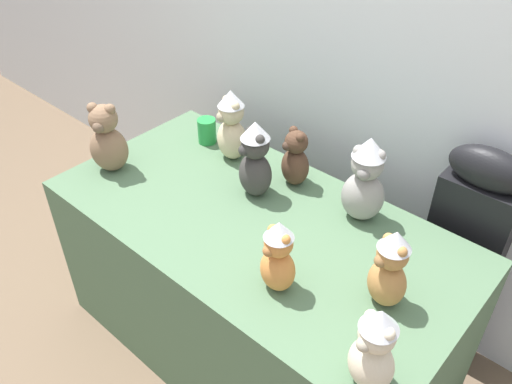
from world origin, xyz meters
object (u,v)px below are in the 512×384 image
object	(u,v)px
instrument_case	(459,259)
teddy_bear_charcoal	(255,160)
teddy_bear_cream	(374,350)
party_cup_green	(207,131)
teddy_bear_caramel	(389,269)
display_table	(256,287)
teddy_bear_sand	(231,126)
teddy_bear_ash	(365,180)
teddy_bear_cocoa	(295,159)
teddy_bear_mocha	(107,140)
teddy_bear_ginger	(278,257)

from	to	relation	value
instrument_case	teddy_bear_charcoal	bearing A→B (deg)	-149.61
teddy_bear_charcoal	teddy_bear_cream	xyz separation A→B (m)	(0.76, -0.41, -0.02)
party_cup_green	teddy_bear_caramel	bearing A→B (deg)	-15.03
teddy_bear_cream	party_cup_green	distance (m)	1.29
display_table	teddy_bear_sand	bearing A→B (deg)	145.53
instrument_case	teddy_bear_caramel	distance (m)	0.66
teddy_bear_ash	teddy_bear_cocoa	bearing A→B (deg)	160.32
teddy_bear_charcoal	instrument_case	bearing A→B (deg)	52.24
instrument_case	teddy_bear_cocoa	size ratio (longest dim) A/B	4.26
teddy_bear_ash	teddy_bear_sand	xyz separation A→B (m)	(-0.61, -0.02, -0.01)
teddy_bear_ash	display_table	bearing A→B (deg)	-154.85
teddy_bear_ash	teddy_bear_cocoa	distance (m)	0.31
teddy_bear_charcoal	teddy_bear_cocoa	xyz separation A→B (m)	(0.07, 0.15, -0.04)
teddy_bear_caramel	party_cup_green	world-z (taller)	teddy_bear_caramel
instrument_case	display_table	bearing A→B (deg)	-138.58
teddy_bear_mocha	teddy_bear_ginger	size ratio (longest dim) A/B	1.14
teddy_bear_mocha	teddy_bear_cocoa	size ratio (longest dim) A/B	1.25
teddy_bear_mocha	teddy_bear_ash	bearing A→B (deg)	-8.60
instrument_case	teddy_bear_mocha	distance (m)	1.45
teddy_bear_caramel	teddy_bear_ash	world-z (taller)	teddy_bear_ash
teddy_bear_ash	teddy_bear_mocha	bearing A→B (deg)	-174.04
display_table	teddy_bear_cocoa	distance (m)	0.54
teddy_bear_ash	teddy_bear_ginger	size ratio (longest dim) A/B	1.28
teddy_bear_ginger	display_table	bearing A→B (deg)	153.50
teddy_bear_sand	teddy_bear_cream	bearing A→B (deg)	-11.23
teddy_bear_caramel	teddy_bear_cocoa	bearing A→B (deg)	176.59
display_table	teddy_bear_charcoal	xyz separation A→B (m)	(-0.10, 0.11, 0.51)
teddy_bear_ash	teddy_bear_ginger	bearing A→B (deg)	-109.07
display_table	teddy_bear_ginger	size ratio (longest dim) A/B	5.96
teddy_bear_ginger	party_cup_green	size ratio (longest dim) A/B	2.37
display_table	teddy_bear_cream	world-z (taller)	teddy_bear_cream
teddy_bear_ginger	party_cup_green	bearing A→B (deg)	160.33
teddy_bear_cream	teddy_bear_caramel	bearing A→B (deg)	129.64
instrument_case	teddy_bear_cream	bearing A→B (deg)	-85.94
teddy_bear_ash	teddy_bear_cream	size ratio (longest dim) A/B	1.19
teddy_bear_mocha	teddy_bear_cream	world-z (taller)	teddy_bear_mocha
instrument_case	teddy_bear_mocha	bearing A→B (deg)	-151.76
teddy_bear_mocha	instrument_case	bearing A→B (deg)	-3.63
teddy_bear_mocha	teddy_bear_ginger	bearing A→B (deg)	-35.57
instrument_case	teddy_bear_ash	size ratio (longest dim) A/B	3.05
instrument_case	teddy_bear_mocha	world-z (taller)	teddy_bear_mocha
teddy_bear_charcoal	teddy_bear_cream	distance (m)	0.86
teddy_bear_cocoa	teddy_bear_cream	world-z (taller)	teddy_bear_cream
teddy_bear_ash	teddy_bear_sand	world-z (taller)	teddy_bear_ash
teddy_bear_sand	teddy_bear_ginger	distance (m)	0.75
teddy_bear_caramel	teddy_bear_ginger	bearing A→B (deg)	-124.68
party_cup_green	teddy_bear_charcoal	bearing A→B (deg)	-18.83
teddy_bear_charcoal	teddy_bear_cocoa	distance (m)	0.17
teddy_bear_ash	teddy_bear_cocoa	xyz separation A→B (m)	(-0.31, 0.01, -0.05)
teddy_bear_mocha	teddy_bear_cocoa	world-z (taller)	teddy_bear_mocha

